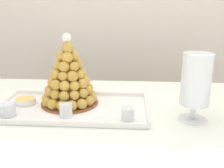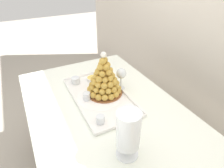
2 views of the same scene
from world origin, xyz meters
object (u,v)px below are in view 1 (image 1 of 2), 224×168
at_px(serving_tray, 73,108).
at_px(macaron_goblet, 196,81).
at_px(croquembouche, 69,78).
at_px(creme_brulee_ramekin, 25,100).
at_px(dessert_cup_left, 8,110).
at_px(dessert_cup_centre, 128,114).
at_px(dessert_cup_mid_left, 66,111).
at_px(wine_glass, 73,72).

height_order(serving_tray, macaron_goblet, macaron_goblet).
xyz_separation_m(serving_tray, croquembouche, (-0.02, 0.05, 0.12)).
xyz_separation_m(croquembouche, creme_brulee_ramekin, (-0.20, -0.01, -0.11)).
bearing_deg(creme_brulee_ramekin, serving_tray, -10.23).
relative_size(dessert_cup_left, dessert_cup_centre, 1.27).
bearing_deg(dessert_cup_mid_left, dessert_cup_centre, -1.81).
xyz_separation_m(croquembouche, dessert_cup_left, (-0.22, -0.14, -0.10)).
height_order(croquembouche, dessert_cup_centre, croquembouche).
bearing_deg(dessert_cup_left, creme_brulee_ramekin, 82.18).
xyz_separation_m(macaron_goblet, wine_glass, (-0.53, 0.26, -0.04)).
height_order(serving_tray, dessert_cup_mid_left, dessert_cup_mid_left).
xyz_separation_m(serving_tray, creme_brulee_ramekin, (-0.23, 0.04, 0.02)).
bearing_deg(croquembouche, wine_glass, 94.29).
bearing_deg(dessert_cup_left, dessert_cup_mid_left, -0.10).
bearing_deg(wine_glass, dessert_cup_mid_left, -84.33).
distance_m(dessert_cup_left, macaron_goblet, 0.75).
bearing_deg(dessert_cup_left, wine_glass, 53.31).
bearing_deg(dessert_cup_mid_left, serving_tray, 85.85).
distance_m(dessert_cup_centre, wine_glass, 0.41).
height_order(dessert_cup_centre, creme_brulee_ramekin, dessert_cup_centre).
height_order(dessert_cup_centre, wine_glass, wine_glass).
xyz_separation_m(croquembouche, dessert_cup_centre, (0.26, -0.15, -0.10)).
relative_size(dessert_cup_mid_left, dessert_cup_centre, 1.07).
xyz_separation_m(dessert_cup_left, creme_brulee_ramekin, (0.02, 0.13, -0.01)).
xyz_separation_m(dessert_cup_mid_left, dessert_cup_centre, (0.24, -0.01, -0.00)).
bearing_deg(macaron_goblet, creme_brulee_ramekin, 170.96).
bearing_deg(dessert_cup_mid_left, croquembouche, 97.04).
distance_m(serving_tray, dessert_cup_mid_left, 0.10).
xyz_separation_m(croquembouche, dessert_cup_mid_left, (0.02, -0.14, -0.10)).
bearing_deg(serving_tray, wine_glass, 100.43).
distance_m(serving_tray, dessert_cup_left, 0.26).
bearing_deg(dessert_cup_centre, dessert_cup_mid_left, 178.19).
distance_m(croquembouche, creme_brulee_ramekin, 0.23).
bearing_deg(dessert_cup_mid_left, dessert_cup_left, 179.90).
relative_size(dessert_cup_centre, creme_brulee_ramekin, 0.53).
relative_size(croquembouche, dessert_cup_mid_left, 5.87).
relative_size(serving_tray, dessert_cup_centre, 12.84).
bearing_deg(dessert_cup_left, croquembouche, 32.56).
relative_size(dessert_cup_left, dessert_cup_mid_left, 1.19).
bearing_deg(macaron_goblet, dessert_cup_centre, -173.76).
xyz_separation_m(dessert_cup_mid_left, wine_glass, (-0.03, 0.28, 0.09)).
xyz_separation_m(creme_brulee_ramekin, wine_glass, (0.19, 0.15, 0.10)).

